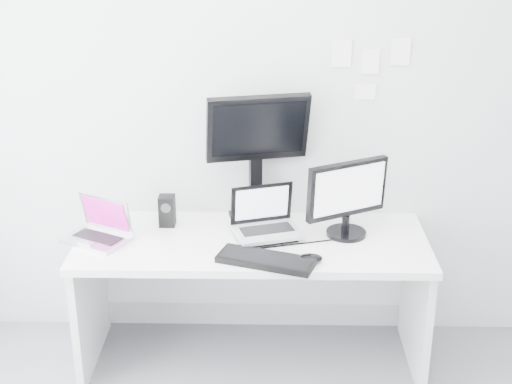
% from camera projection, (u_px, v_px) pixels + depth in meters
% --- Properties ---
extents(back_wall, '(3.60, 0.00, 3.60)m').
position_uv_depth(back_wall, '(254.00, 104.00, 3.81)').
color(back_wall, '#B9BCBE').
rests_on(back_wall, ground).
extents(desk, '(1.80, 0.70, 0.73)m').
position_uv_depth(desk, '(252.00, 301.00, 3.85)').
color(desk, white).
rests_on(desk, ground).
extents(macbook, '(0.38, 0.35, 0.23)m').
position_uv_depth(macbook, '(95.00, 221.00, 3.65)').
color(macbook, '#BBBBC1').
rests_on(macbook, desk).
extents(speaker, '(0.09, 0.09, 0.17)m').
position_uv_depth(speaker, '(167.00, 211.00, 3.85)').
color(speaker, black).
rests_on(speaker, desk).
extents(dell_laptop, '(0.39, 0.34, 0.27)m').
position_uv_depth(dell_laptop, '(268.00, 214.00, 3.67)').
color(dell_laptop, '#A6A9AE').
rests_on(dell_laptop, desk).
extents(rear_monitor, '(0.56, 0.31, 0.73)m').
position_uv_depth(rear_monitor, '(257.00, 156.00, 3.81)').
color(rear_monitor, black).
rests_on(rear_monitor, desk).
extents(samsung_monitor, '(0.50, 0.40, 0.41)m').
position_uv_depth(samsung_monitor, '(348.00, 198.00, 3.69)').
color(samsung_monitor, black).
rests_on(samsung_monitor, desk).
extents(keyboard, '(0.49, 0.31, 0.03)m').
position_uv_depth(keyboard, '(266.00, 260.00, 3.46)').
color(keyboard, black).
rests_on(keyboard, desk).
extents(mouse, '(0.13, 0.08, 0.04)m').
position_uv_depth(mouse, '(310.00, 258.00, 3.47)').
color(mouse, black).
rests_on(mouse, desk).
extents(wall_note_0, '(0.10, 0.00, 0.14)m').
position_uv_depth(wall_note_0, '(342.00, 53.00, 3.69)').
color(wall_note_0, white).
rests_on(wall_note_0, back_wall).
extents(wall_note_1, '(0.09, 0.00, 0.13)m').
position_uv_depth(wall_note_1, '(371.00, 61.00, 3.70)').
color(wall_note_1, white).
rests_on(wall_note_1, back_wall).
extents(wall_note_2, '(0.10, 0.00, 0.14)m').
position_uv_depth(wall_note_2, '(401.00, 52.00, 3.68)').
color(wall_note_2, white).
rests_on(wall_note_2, back_wall).
extents(wall_note_3, '(0.11, 0.00, 0.08)m').
position_uv_depth(wall_note_3, '(365.00, 92.00, 3.76)').
color(wall_note_3, white).
rests_on(wall_note_3, back_wall).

